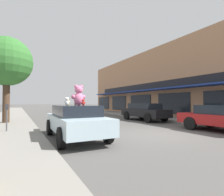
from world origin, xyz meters
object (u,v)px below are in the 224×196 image
object	(u,v)px
plush_art_car	(76,120)
teddy_bear_white	(67,102)
teddy_bear_cream	(75,103)
teddy_bear_giant	(79,95)
teddy_bear_yellow	(68,103)
teddy_bear_black	(79,102)
teddy_bear_red	(83,102)
street_tree	(7,62)
parking_meter	(7,114)
parked_car_far_center	(144,111)

from	to	relation	value
plush_art_car	teddy_bear_white	bearing A→B (deg)	-133.30
plush_art_car	teddy_bear_cream	size ratio (longest dim) A/B	20.29
teddy_bear_giant	teddy_bear_yellow	world-z (taller)	teddy_bear_giant
teddy_bear_yellow	plush_art_car	bearing A→B (deg)	100.14
teddy_bear_black	teddy_bear_red	bearing A→B (deg)	32.24
teddy_bear_yellow	teddy_bear_white	xyz separation A→B (m)	(-0.32, -1.07, 0.05)
teddy_bear_giant	teddy_bear_black	xyz separation A→B (m)	(0.31, 0.93, -0.27)
plush_art_car	street_tree	distance (m)	8.03
plush_art_car	parking_meter	xyz separation A→B (m)	(-2.57, 2.54, 0.20)
plush_art_car	teddy_bear_cream	xyz separation A→B (m)	(0.06, 0.26, 0.73)
teddy_bear_black	street_tree	bearing A→B (deg)	-108.57
teddy_bear_cream	parked_car_far_center	size ratio (longest dim) A/B	0.05
teddy_bear_cream	teddy_bear_red	size ratio (longest dim) A/B	0.82
teddy_bear_giant	street_tree	distance (m)	7.67
teddy_bear_red	parking_meter	world-z (taller)	teddy_bear_red
teddy_bear_giant	parking_meter	bearing A→B (deg)	-46.75
plush_art_car	parking_meter	bearing A→B (deg)	136.62
teddy_bear_yellow	teddy_bear_black	world-z (taller)	teddy_bear_black
plush_art_car	street_tree	world-z (taller)	street_tree
plush_art_car	teddy_bear_black	distance (m)	1.31
street_tree	parking_meter	distance (m)	5.29
plush_art_car	parked_car_far_center	xyz separation A→B (m)	(7.10, 4.32, 0.03)
teddy_bear_giant	teddy_bear_white	bearing A→B (deg)	35.99
teddy_bear_yellow	teddy_bear_black	bearing A→B (deg)	-153.68
teddy_bear_giant	teddy_bear_red	distance (m)	0.43
teddy_bear_black	parking_meter	bearing A→B (deg)	-75.81
plush_art_car	teddy_bear_black	world-z (taller)	teddy_bear_black
parked_car_far_center	street_tree	distance (m)	10.75
teddy_bear_black	street_tree	xyz separation A→B (m)	(-3.25, 5.71, 2.72)
teddy_bear_cream	teddy_bear_giant	bearing A→B (deg)	54.70
teddy_bear_red	teddy_bear_black	bearing A→B (deg)	-65.80
teddy_bear_red	parking_meter	distance (m)	4.01
teddy_bear_cream	teddy_bear_white	distance (m)	0.92
parked_car_far_center	teddy_bear_red	bearing A→B (deg)	-146.21
plush_art_car	teddy_bear_red	bearing A→B (deg)	-46.87
teddy_bear_cream	teddy_bear_white	xyz separation A→B (m)	(-0.54, -0.75, 0.05)
teddy_bear_giant	parking_meter	distance (m)	3.78
teddy_bear_cream	teddy_bear_yellow	xyz separation A→B (m)	(-0.22, 0.33, 0.00)
teddy_bear_black	parked_car_far_center	xyz separation A→B (m)	(6.65, 3.36, -0.75)
teddy_bear_white	parked_car_far_center	world-z (taller)	teddy_bear_white
plush_art_car	teddy_bear_yellow	bearing A→B (deg)	106.45
parked_car_far_center	teddy_bear_yellow	bearing A→B (deg)	-152.80
teddy_bear_giant	parked_car_far_center	size ratio (longest dim) A/B	0.19
teddy_bear_yellow	parked_car_far_center	xyz separation A→B (m)	(7.26, 3.73, -0.70)
teddy_bear_cream	teddy_bear_white	bearing A→B (deg)	0.50
teddy_bear_cream	street_tree	bearing A→B (deg)	-119.77
teddy_bear_yellow	street_tree	xyz separation A→B (m)	(-2.64, 6.08, 2.77)
teddy_bear_yellow	teddy_bear_red	size ratio (longest dim) A/B	0.86
teddy_bear_red	teddy_bear_white	bearing A→B (deg)	50.46
plush_art_car	teddy_bear_white	distance (m)	1.03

